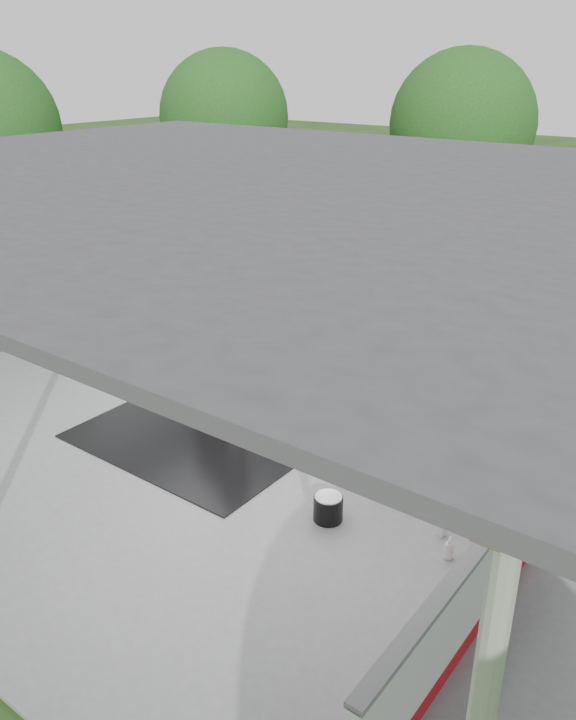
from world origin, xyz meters
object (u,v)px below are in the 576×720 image
Objects in this scene: handler at (394,432)px; wash_bucket at (328,507)px; horse at (208,373)px; dasher_board at (534,512)px.

wash_bucket is (-0.18, -1.31, -0.57)m from handler.
handler reaches higher than wash_bucket.
horse is at bearing 163.20° from wash_bucket.
dasher_board is at bearing -66.95° from horse.
horse is 3.05m from wash_bucket.
horse is 1.50× the size of handler.
horse reaches higher than dasher_board.
horse is 3.05m from handler.
horse is at bearing -179.00° from dasher_board.
dasher_board is 3.57× the size of horse.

